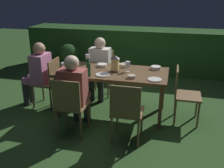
{
  "coord_description": "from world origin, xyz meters",
  "views": [
    {
      "loc": [
        0.94,
        -3.77,
        2.0
      ],
      "look_at": [
        0.0,
        0.0,
        0.52
      ],
      "focal_mm": 40.55,
      "sensor_mm": 36.0,
      "label": 1
    }
  ],
  "objects": [
    {
      "name": "potted_plant_by_hedge",
      "position": [
        -1.52,
        1.79,
        0.45
      ],
      "size": [
        0.51,
        0.51,
        0.75
      ],
      "color": "brown",
      "rests_on": "ground"
    },
    {
      "name": "ground_plane",
      "position": [
        0.0,
        0.0,
        0.0
      ],
      "size": [
        16.0,
        16.0,
        0.0
      ],
      "primitive_type": "plane",
      "color": "#2D5123"
    },
    {
      "name": "chair_head_near",
      "position": [
        -1.14,
        0.0,
        0.49
      ],
      "size": [
        0.4,
        0.42,
        0.87
      ],
      "color": "brown",
      "rests_on": "ground"
    },
    {
      "name": "plate_b",
      "position": [
        -0.09,
        -0.23,
        0.75
      ],
      "size": [
        0.22,
        0.22,
        0.01
      ],
      "primitive_type": "cylinder",
      "color": "silver",
      "rests_on": "dining_table"
    },
    {
      "name": "person_in_pink",
      "position": [
        -1.33,
        0.0,
        0.64
      ],
      "size": [
        0.48,
        0.38,
        1.15
      ],
      "color": "#C675A3",
      "rests_on": "ground"
    },
    {
      "name": "green_bottle_on_table",
      "position": [
        -0.28,
        -0.33,
        0.85
      ],
      "size": [
        0.07,
        0.07,
        0.29
      ],
      "color": "#144723",
      "rests_on": "dining_table"
    },
    {
      "name": "person_in_cream",
      "position": [
        -0.4,
        0.62,
        0.64
      ],
      "size": [
        0.38,
        0.47,
        1.15
      ],
      "color": "white",
      "rests_on": "ground"
    },
    {
      "name": "person_in_rust",
      "position": [
        -0.4,
        -0.62,
        0.64
      ],
      "size": [
        0.38,
        0.47,
        1.15
      ],
      "color": "#9E4C47",
      "rests_on": "ground"
    },
    {
      "name": "chair_side_left_a",
      "position": [
        -0.4,
        -0.82,
        0.49
      ],
      "size": [
        0.42,
        0.4,
        0.87
      ],
      "color": "brown",
      "rests_on": "ground"
    },
    {
      "name": "hedge_backdrop",
      "position": [
        0.0,
        2.57,
        0.53
      ],
      "size": [
        5.55,
        0.86,
        1.05
      ],
      "primitive_type": "cube",
      "color": "#234C1E",
      "rests_on": "ground"
    },
    {
      "name": "wine_glass_b",
      "position": [
        -0.72,
        -0.28,
        0.86
      ],
      "size": [
        0.08,
        0.08,
        0.17
      ],
      "color": "silver",
      "rests_on": "dining_table"
    },
    {
      "name": "chair_head_far",
      "position": [
        1.14,
        0.0,
        0.49
      ],
      "size": [
        0.4,
        0.42,
        0.87
      ],
      "color": "brown",
      "rests_on": "ground"
    },
    {
      "name": "bowl_bread",
      "position": [
        -0.23,
        0.21,
        0.77
      ],
      "size": [
        0.17,
        0.17,
        0.05
      ],
      "color": "silver",
      "rests_on": "dining_table"
    },
    {
      "name": "bowl_olives",
      "position": [
        0.14,
        0.28,
        0.77
      ],
      "size": [
        0.17,
        0.17,
        0.05
      ],
      "color": "#BCAD8E",
      "rests_on": "dining_table"
    },
    {
      "name": "lantern_centerpiece",
      "position": [
        0.05,
        0.0,
        0.89
      ],
      "size": [
        0.15,
        0.15,
        0.27
      ],
      "color": "black",
      "rests_on": "dining_table"
    },
    {
      "name": "plate_a",
      "position": [
        -0.44,
        -0.14,
        0.75
      ],
      "size": [
        0.22,
        0.22,
        0.01
      ],
      "primitive_type": "cylinder",
      "color": "white",
      "rests_on": "dining_table"
    },
    {
      "name": "bowl_dip",
      "position": [
        0.36,
        -0.26,
        0.77
      ],
      "size": [
        0.12,
        0.12,
        0.04
      ],
      "color": "#BCAD8E",
      "rests_on": "dining_table"
    },
    {
      "name": "chair_side_left_b",
      "position": [
        0.4,
        -0.82,
        0.49
      ],
      "size": [
        0.42,
        0.4,
        0.87
      ],
      "color": "brown",
      "rests_on": "ground"
    },
    {
      "name": "wine_glass_c",
      "position": [
        -0.52,
        0.32,
        0.86
      ],
      "size": [
        0.08,
        0.08,
        0.17
      ],
      "color": "silver",
      "rests_on": "dining_table"
    },
    {
      "name": "wine_glass_a",
      "position": [
        0.25,
        0.03,
        0.86
      ],
      "size": [
        0.08,
        0.08,
        0.17
      ],
      "color": "silver",
      "rests_on": "dining_table"
    },
    {
      "name": "plate_c",
      "position": [
        0.71,
        -0.26,
        0.75
      ],
      "size": [
        0.2,
        0.2,
        0.01
      ],
      "primitive_type": "cylinder",
      "color": "white",
      "rests_on": "dining_table"
    },
    {
      "name": "chair_side_right_a",
      "position": [
        -0.4,
        0.82,
        0.49
      ],
      "size": [
        0.42,
        0.4,
        0.87
      ],
      "color": "brown",
      "rests_on": "ground"
    },
    {
      "name": "dining_table",
      "position": [
        0.0,
        0.0,
        0.69
      ],
      "size": [
        1.78,
        0.85,
        0.75
      ],
      "color": "brown",
      "rests_on": "ground"
    },
    {
      "name": "bowl_salad",
      "position": [
        0.68,
        0.27,
        0.77
      ],
      "size": [
        0.16,
        0.16,
        0.05
      ],
      "color": "silver",
      "rests_on": "dining_table"
    }
  ]
}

